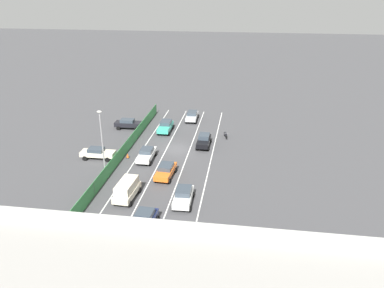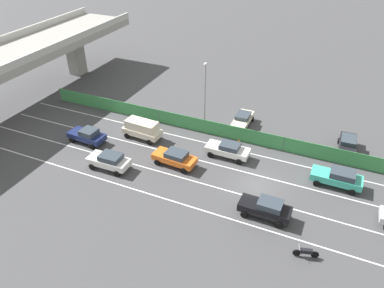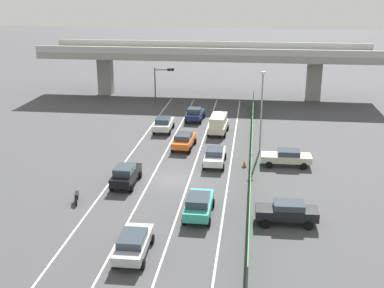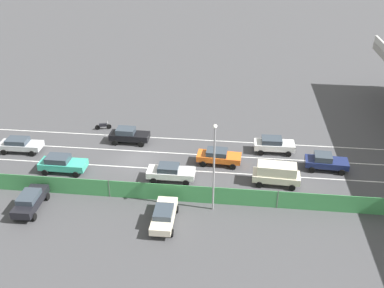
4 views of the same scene
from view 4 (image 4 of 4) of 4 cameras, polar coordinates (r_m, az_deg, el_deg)
ground_plane at (r=46.60m, az=-7.27°, el=-1.95°), size 300.00×300.00×0.00m
lane_line_left_edge at (r=49.99m, az=1.53°, el=0.51°), size 0.14×49.41×0.01m
lane_line_mid_left at (r=47.03m, az=1.16°, el=-1.39°), size 0.14×49.41×0.01m
lane_line_mid_right at (r=44.14m, az=0.75°, el=-3.55°), size 0.14×49.41×0.01m
lane_line_right_edge at (r=41.32m, az=0.27°, el=-6.01°), size 0.14×49.41×0.01m
green_fence at (r=39.25m, az=-0.04°, el=-6.55°), size 0.10×45.51×1.74m
car_sedan_navy at (r=46.01m, az=17.03°, el=-2.19°), size 2.26×4.32×1.69m
car_sedan_black at (r=49.55m, az=-8.27°, el=1.18°), size 1.98×4.42×1.76m
car_taxi_teal at (r=45.49m, az=-16.61°, el=-2.43°), size 2.07×4.65×1.73m
car_taxi_orange at (r=45.03m, az=3.47°, el=-1.59°), size 2.24×4.60×1.60m
car_sedan_white at (r=42.37m, az=-2.83°, el=-3.66°), size 2.02×4.61×1.62m
car_sedan_silver at (r=50.75m, az=-21.53°, el=-0.04°), size 2.07×4.60×1.56m
car_hatchback_white at (r=47.94m, az=10.60°, el=-0.03°), size 2.11×4.34×1.69m
car_van_cream at (r=42.30m, az=10.96°, el=-3.74°), size 2.26×4.55×2.14m
motorcycle at (r=53.35m, az=-11.52°, el=2.34°), size 0.77×1.90×0.93m
parked_sedan_dark at (r=40.86m, az=-20.35°, el=-6.93°), size 4.45×2.04×1.65m
parked_sedan_cream at (r=36.86m, az=-3.68°, el=-9.23°), size 4.67×2.00×1.56m
street_lamp at (r=36.24m, az=2.90°, el=-2.22°), size 0.60×0.36×8.24m
traffic_cone at (r=40.44m, az=-3.92°, el=-6.42°), size 0.47×0.47×0.65m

